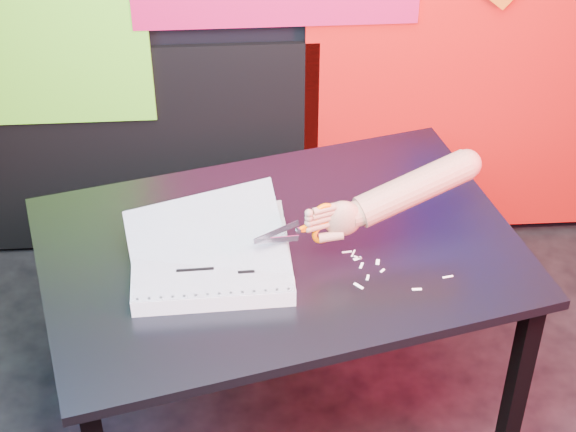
{
  "coord_description": "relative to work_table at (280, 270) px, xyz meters",
  "views": [
    {
      "loc": [
        -0.39,
        -1.47,
        2.42
      ],
      "look_at": [
        -0.27,
        0.52,
        0.87
      ],
      "focal_mm": 60.0,
      "sensor_mm": 36.0,
      "label": 1
    }
  ],
  "objects": [
    {
      "name": "hand_forearm",
      "position": [
        0.32,
        0.0,
        0.25
      ],
      "size": [
        0.47,
        0.2,
        0.17
      ],
      "rotation": [
        0.0,
        0.0,
        0.33
      ],
      "color": "#B67859",
      "rests_on": "work_table"
    },
    {
      "name": "scissors",
      "position": [
        0.09,
        -0.08,
        0.21
      ],
      "size": [
        0.22,
        0.08,
        0.13
      ],
      "rotation": [
        0.0,
        0.0,
        0.33
      ],
      "color": "#A2A4B2",
      "rests_on": "printout_stack"
    },
    {
      "name": "work_table",
      "position": [
        0.0,
        0.0,
        0.0
      ],
      "size": [
        1.45,
        1.14,
        0.75
      ],
      "rotation": [
        0.0,
        0.0,
        0.24
      ],
      "color": "black",
      "rests_on": "ground"
    },
    {
      "name": "printout_stack",
      "position": [
        -0.18,
        -0.09,
        0.11
      ],
      "size": [
        0.44,
        0.32,
        0.22
      ],
      "rotation": [
        0.0,
        0.0,
        0.04
      ],
      "color": "white",
      "rests_on": "work_table"
    },
    {
      "name": "paper_clippings",
      "position": [
        0.25,
        -0.11,
        0.08
      ],
      "size": [
        0.28,
        0.17,
        0.0
      ],
      "color": "white",
      "rests_on": "work_table"
    },
    {
      "name": "room",
      "position": [
        0.29,
        -0.54,
        0.68
      ],
      "size": [
        3.01,
        3.01,
        2.71
      ],
      "color": "black",
      "rests_on": "ground"
    },
    {
      "name": "backdrop",
      "position": [
        0.35,
        0.93,
        0.29
      ],
      "size": [
        2.88,
        0.05,
        2.08
      ],
      "color": "red",
      "rests_on": "ground"
    }
  ]
}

